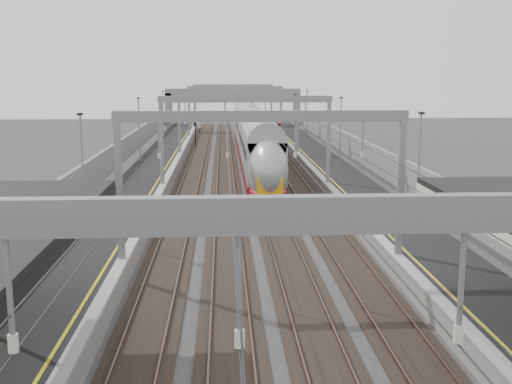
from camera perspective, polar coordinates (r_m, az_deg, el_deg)
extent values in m
cube|color=black|center=(52.24, -9.85, 0.71)|extent=(4.00, 120.00, 1.00)
cube|color=black|center=(52.76, 7.68, 0.87)|extent=(4.00, 120.00, 1.00)
cube|color=black|center=(52.01, -6.00, 0.25)|extent=(2.40, 140.00, 0.08)
cube|color=brown|center=(52.04, -6.79, 0.34)|extent=(0.07, 140.00, 0.14)
cube|color=brown|center=(51.96, -5.21, 0.36)|extent=(0.07, 140.00, 0.14)
cube|color=black|center=(51.94, -2.69, 0.28)|extent=(2.40, 140.00, 0.08)
cube|color=brown|center=(51.92, -3.49, 0.37)|extent=(0.07, 140.00, 0.14)
cube|color=brown|center=(51.93, -1.90, 0.39)|extent=(0.07, 140.00, 0.14)
cube|color=black|center=(52.03, 0.61, 0.31)|extent=(2.40, 140.00, 0.08)
cube|color=brown|center=(51.98, -0.18, 0.40)|extent=(0.07, 140.00, 0.14)
cube|color=brown|center=(52.07, 1.40, 0.42)|extent=(0.07, 140.00, 0.14)
cube|color=black|center=(52.30, 3.89, 0.34)|extent=(2.40, 140.00, 0.08)
cube|color=brown|center=(52.21, 3.11, 0.43)|extent=(0.07, 140.00, 0.14)
cube|color=brown|center=(52.38, 4.68, 0.45)|extent=(0.07, 140.00, 0.14)
cube|color=gray|center=(8.50, 8.66, -1.95)|extent=(13.00, 0.25, 0.50)
cube|color=gray|center=(28.91, -12.07, 0.51)|extent=(0.28, 0.28, 6.60)
cube|color=gray|center=(29.65, 12.74, 0.72)|extent=(0.28, 0.28, 6.60)
cube|color=gray|center=(28.24, 0.50, 6.74)|extent=(13.00, 0.25, 0.50)
cube|color=gray|center=(48.59, -8.40, 4.56)|extent=(0.28, 0.28, 6.60)
cube|color=gray|center=(49.03, 6.47, 4.65)|extent=(0.28, 0.28, 6.60)
cube|color=gray|center=(48.19, -0.95, 8.26)|extent=(13.00, 0.25, 0.50)
cube|color=gray|center=(68.46, -6.85, 6.26)|extent=(0.28, 0.28, 6.60)
cube|color=gray|center=(68.77, 3.75, 6.33)|extent=(0.28, 0.28, 6.60)
cube|color=gray|center=(68.18, -1.55, 8.88)|extent=(13.00, 0.25, 0.50)
cube|color=gray|center=(88.38, -5.99, 7.20)|extent=(0.28, 0.28, 6.60)
cube|color=gray|center=(88.63, 2.24, 7.25)|extent=(0.28, 0.28, 6.60)
cube|color=gray|center=(88.17, -1.88, 9.22)|extent=(13.00, 0.25, 0.50)
cube|color=gray|center=(106.34, -5.49, 7.74)|extent=(0.28, 0.28, 6.60)
cube|color=gray|center=(106.54, 1.36, 7.79)|extent=(0.28, 0.28, 6.60)
cube|color=gray|center=(106.16, -2.07, 9.42)|extent=(13.00, 0.25, 0.50)
cylinder|color=#262628|center=(56.32, -5.84, 6.63)|extent=(0.03, 140.00, 0.03)
cylinder|color=#262628|center=(56.25, -2.77, 6.67)|extent=(0.03, 140.00, 0.03)
cylinder|color=#262628|center=(56.34, 0.30, 6.68)|extent=(0.03, 140.00, 0.03)
cylinder|color=#262628|center=(56.59, 3.36, 6.68)|extent=(0.03, 140.00, 0.03)
cube|color=slate|center=(106.18, -2.07, 8.80)|extent=(22.00, 2.20, 1.40)
cube|color=slate|center=(106.67, -7.75, 7.05)|extent=(1.00, 2.20, 6.20)
cube|color=slate|center=(107.00, 3.62, 7.14)|extent=(1.00, 2.20, 6.20)
cube|color=slate|center=(52.55, -13.35, 1.85)|extent=(0.30, 120.00, 3.20)
cube|color=slate|center=(53.27, 11.09, 2.05)|extent=(0.30, 120.00, 3.20)
cube|color=maroon|center=(58.77, 0.19, 2.06)|extent=(2.91, 24.79, 0.86)
cube|color=#9D9DA3|center=(58.51, 0.19, 4.05)|extent=(2.91, 24.79, 3.23)
cube|color=black|center=(50.27, 0.74, 0.25)|extent=(2.16, 2.59, 0.54)
cube|color=maroon|center=(83.78, -0.76, 4.56)|extent=(2.91, 24.79, 0.86)
cube|color=#9D9DA3|center=(83.60, -0.76, 5.96)|extent=(2.91, 24.79, 3.23)
cube|color=black|center=(75.20, -0.50, 3.63)|extent=(2.16, 2.59, 0.54)
ellipsoid|color=#9D9DA3|center=(46.07, 1.06, 1.91)|extent=(2.91, 5.61, 4.53)
cube|color=#E9AA0C|center=(43.94, 1.26, 0.22)|extent=(1.83, 0.12, 1.62)
cube|color=black|center=(44.16, 1.23, 2.39)|extent=(1.72, 0.61, 1.01)
cylinder|color=black|center=(82.35, -5.40, 5.02)|extent=(0.12, 0.12, 3.00)
cube|color=black|center=(82.21, -5.42, 6.13)|extent=(0.32, 0.22, 0.75)
sphere|color=#0CE526|center=(82.07, -5.43, 6.23)|extent=(0.16, 0.16, 0.16)
cylinder|color=black|center=(72.61, 0.93, 4.35)|extent=(0.12, 0.12, 3.00)
cube|color=black|center=(72.46, 0.93, 5.61)|extent=(0.32, 0.22, 0.75)
sphere|color=red|center=(72.31, 0.94, 5.72)|extent=(0.16, 0.16, 0.16)
cylinder|color=black|center=(81.07, 2.08, 4.98)|extent=(0.12, 0.12, 3.00)
cube|color=black|center=(80.94, 2.09, 6.10)|extent=(0.32, 0.22, 0.75)
sphere|color=red|center=(80.80, 2.10, 6.20)|extent=(0.16, 0.16, 0.16)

